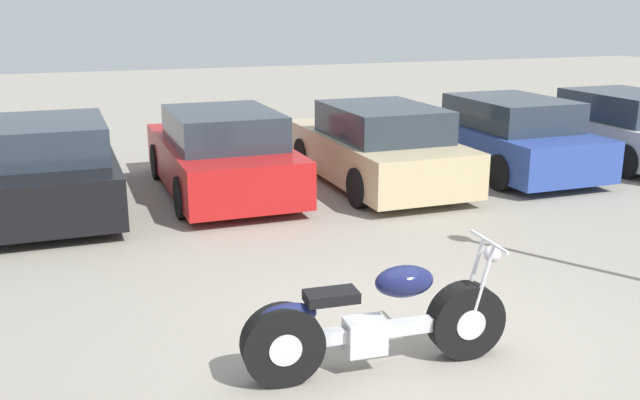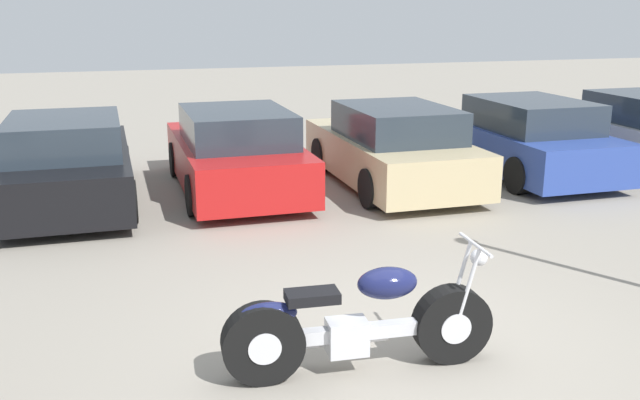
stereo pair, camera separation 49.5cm
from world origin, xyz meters
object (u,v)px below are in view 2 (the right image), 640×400
Objects in this scene: motorcycle at (357,324)px; parked_car_black at (67,164)px; parked_car_blue at (524,139)px; parked_car_champagne at (392,148)px; parked_car_red at (236,153)px.

parked_car_black is (-2.55, 6.25, 0.22)m from motorcycle.
parked_car_blue is (7.96, -0.15, 0.00)m from parked_car_black.
parked_car_champagne is 1.00× the size of parked_car_blue.
parked_car_black and parked_car_blue have the same top height.
parked_car_black is at bearing -177.81° from parked_car_red.
parked_car_red is at bearing 2.19° from parked_car_black.
parked_car_blue is at bearing -2.73° from parked_car_red.
parked_car_black reaches higher than motorcycle.
parked_car_champagne is at bearing -7.90° from parked_car_red.
parked_car_blue is at bearing 48.44° from motorcycle.
parked_car_red is 2.68m from parked_car_champagne.
parked_car_black and parked_car_red have the same top height.
motorcycle is at bearing -67.84° from parked_car_black.
parked_car_champagne is 2.65m from parked_car_blue.
parked_car_champagne is (2.76, 5.99, 0.22)m from motorcycle.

